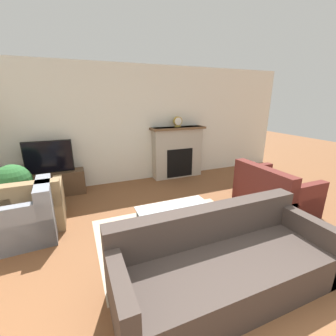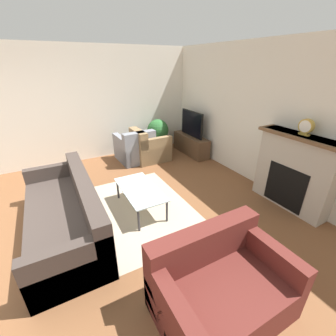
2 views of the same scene
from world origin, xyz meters
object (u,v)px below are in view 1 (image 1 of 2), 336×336
at_px(coffee_table, 175,210).
at_px(couch_loveseat, 273,193).
at_px(armchair_by_window, 24,219).
at_px(armchair_accent, 38,208).
at_px(couch_sectional, 223,265).
at_px(mantel_clock, 178,122).
at_px(tv, 49,157).
at_px(potted_plant, 13,183).

bearing_deg(coffee_table, couch_loveseat, 1.07).
bearing_deg(coffee_table, armchair_by_window, 161.26).
height_order(armchair_accent, coffee_table, armchair_accent).
bearing_deg(armchair_accent, couch_sectional, 131.18).
relative_size(couch_loveseat, armchair_by_window, 1.39).
xyz_separation_m(couch_sectional, couch_loveseat, (1.97, 1.20, 0.01)).
distance_m(armchair_by_window, mantel_clock, 3.74).
xyz_separation_m(armchair_by_window, armchair_accent, (0.14, 0.34, 0.00)).
bearing_deg(tv, armchair_by_window, -100.47).
bearing_deg(coffee_table, tv, 128.78).
bearing_deg(potted_plant, coffee_table, -32.66).
distance_m(armchair_accent, potted_plant, 0.64).
relative_size(tv, mantel_clock, 3.56).
bearing_deg(tv, armchair_accent, -97.01).
xyz_separation_m(armchair_by_window, potted_plant, (-0.22, 0.76, 0.31)).
distance_m(tv, couch_sectional, 3.87).
bearing_deg(potted_plant, couch_loveseat, -18.46).
relative_size(couch_sectional, couch_loveseat, 1.80).
xyz_separation_m(armchair_accent, potted_plant, (-0.36, 0.43, 0.31)).
bearing_deg(armchair_accent, mantel_clock, -157.49).
xyz_separation_m(tv, mantel_clock, (2.90, 0.11, 0.58)).
relative_size(tv, armchair_by_window, 0.97).
xyz_separation_m(armchair_by_window, coffee_table, (2.06, -0.70, 0.06)).
bearing_deg(coffee_table, potted_plant, 147.34).
distance_m(couch_sectional, armchair_accent, 2.94).
height_order(armchair_by_window, coffee_table, armchair_by_window).
bearing_deg(tv, couch_loveseat, -30.03).
xyz_separation_m(couch_sectional, armchair_by_window, (-2.09, 1.86, 0.01)).
bearing_deg(armchair_by_window, mantel_clock, 114.17).
bearing_deg(mantel_clock, armchair_accent, -156.98).
bearing_deg(mantel_clock, couch_sectional, -107.32).
bearing_deg(couch_loveseat, armchair_accent, 75.71).
bearing_deg(armchair_by_window, couch_loveseat, 77.77).
bearing_deg(couch_loveseat, coffee_table, 91.07).
bearing_deg(coffee_table, couch_sectional, -88.68).
distance_m(couch_sectional, mantel_clock, 3.83).
distance_m(couch_loveseat, armchair_accent, 4.05).
distance_m(couch_loveseat, potted_plant, 4.52).
xyz_separation_m(tv, coffee_table, (1.78, -2.22, -0.47)).
relative_size(armchair_accent, potted_plant, 0.92).
bearing_deg(tv, potted_plant, -123.64).
bearing_deg(armchair_accent, tv, -97.52).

